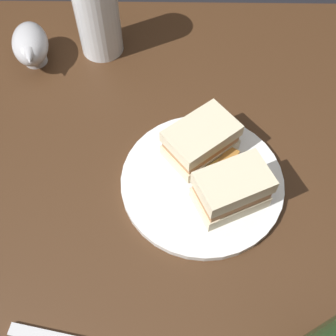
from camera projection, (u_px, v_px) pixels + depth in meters
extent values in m
plane|color=black|center=(151.00, 293.00, 1.31)|extent=(6.00, 6.00, 0.00)
cube|color=#422816|center=(145.00, 252.00, 0.99)|extent=(1.12, 0.87, 0.74)
cylinder|color=white|center=(202.00, 182.00, 0.66)|extent=(0.26, 0.26, 0.01)
cube|color=beige|center=(230.00, 197.00, 0.62)|extent=(0.12, 0.10, 0.03)
cube|color=#B27A4C|center=(232.00, 190.00, 0.60)|extent=(0.11, 0.10, 0.02)
cube|color=beige|center=(234.00, 183.00, 0.59)|extent=(0.12, 0.10, 0.03)
cube|color=beige|center=(200.00, 147.00, 0.67)|extent=(0.13, 0.13, 0.02)
cube|color=#B27A4C|center=(201.00, 141.00, 0.66)|extent=(0.12, 0.12, 0.02)
cube|color=beige|center=(202.00, 134.00, 0.64)|extent=(0.13, 0.13, 0.02)
cube|color=gold|center=(219.00, 165.00, 0.66)|extent=(0.05, 0.04, 0.02)
cube|color=#B77F33|center=(249.00, 192.00, 0.63)|extent=(0.05, 0.06, 0.02)
cube|color=#B77F33|center=(247.00, 188.00, 0.64)|extent=(0.03, 0.05, 0.02)
cube|color=#AD702D|center=(226.00, 162.00, 0.66)|extent=(0.04, 0.05, 0.02)
cube|color=#AD702D|center=(236.00, 189.00, 0.63)|extent=(0.05, 0.03, 0.02)
cube|color=#B77F33|center=(222.00, 135.00, 0.69)|extent=(0.04, 0.04, 0.02)
cylinder|color=white|center=(97.00, 13.00, 0.76)|extent=(0.08, 0.08, 0.17)
cylinder|color=gold|center=(99.00, 25.00, 0.78)|extent=(0.07, 0.07, 0.11)
cylinder|color=#B7B7BC|center=(35.00, 58.00, 0.80)|extent=(0.04, 0.04, 0.02)
ellipsoid|color=#B7B7BC|center=(30.00, 44.00, 0.77)|extent=(0.09, 0.12, 0.06)
ellipsoid|color=#381E0F|center=(29.00, 41.00, 0.77)|extent=(0.07, 0.10, 0.02)
cone|color=#B7B7BC|center=(29.00, 57.00, 0.74)|extent=(0.03, 0.03, 0.02)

